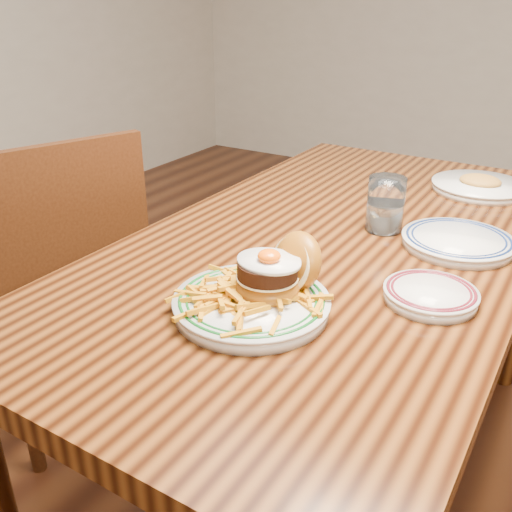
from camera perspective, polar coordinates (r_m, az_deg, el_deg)
The scene contains 8 objects.
floor at distance 1.79m, azimuth 6.60°, elevation -20.73°, with size 6.00×6.00×0.00m, color black.
table at distance 1.40m, azimuth 7.93°, elevation -1.41°, with size 0.85×1.60×0.75m.
chair_left at distance 1.75m, azimuth -18.80°, elevation -2.64°, with size 0.56×0.56×0.94m.
main_plate at distance 1.03m, azimuth 0.34°, elevation -3.51°, with size 0.28×0.30×0.14m.
side_plate at distance 1.11m, azimuth 17.06°, elevation -3.64°, with size 0.17×0.17×0.03m.
rear_plate at distance 1.36m, azimuth 19.53°, elevation 1.44°, with size 0.25×0.25×0.03m.
water_glass at distance 1.40m, azimuth 12.80°, elevation 4.76°, with size 0.09×0.09×0.13m.
far_plate at distance 1.77m, azimuth 21.44°, elevation 6.55°, with size 0.27×0.27×0.05m.
Camera 1 is at (0.49, -1.15, 1.28)m, focal length 40.00 mm.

